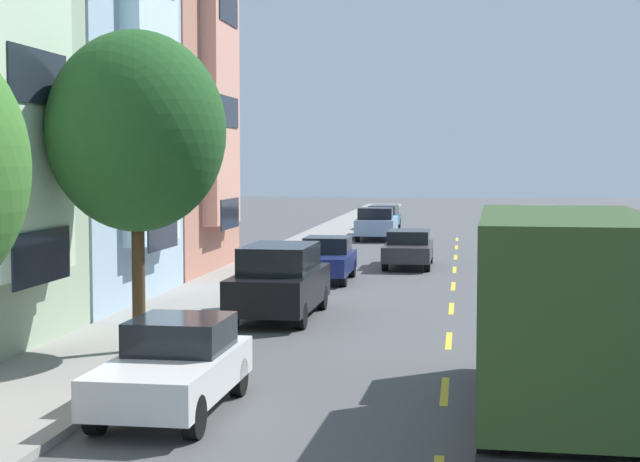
# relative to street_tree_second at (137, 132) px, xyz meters

# --- Properties ---
(ground_plane) EXTENTS (160.00, 160.00, 0.00)m
(ground_plane) POSITION_rel_street_tree_second_xyz_m (6.40, 15.86, -4.71)
(ground_plane) COLOR #4C4C4F
(sidewalk_left) EXTENTS (3.20, 120.00, 0.14)m
(sidewalk_left) POSITION_rel_street_tree_second_xyz_m (-0.70, 13.86, -4.64)
(sidewalk_left) COLOR gray
(sidewalk_left) RESTS_ON ground_plane
(lane_centerline_dashes) EXTENTS (0.14, 47.20, 0.01)m
(lane_centerline_dashes) POSITION_rel_street_tree_second_xyz_m (6.40, 10.36, -4.71)
(lane_centerline_dashes) COLOR yellow
(lane_centerline_dashes) RESTS_ON ground_plane
(townhouse_fourth_terracotta) EXTENTS (11.25, 7.84, 12.76)m
(townhouse_fourth_terracotta) POSITION_rel_street_tree_second_xyz_m (-7.52, 15.25, 1.47)
(townhouse_fourth_terracotta) COLOR #B27560
(townhouse_fourth_terracotta) RESTS_ON ground_plane
(street_tree_second) EXTENTS (3.70, 3.70, 6.66)m
(street_tree_second) POSITION_rel_street_tree_second_xyz_m (0.00, 0.00, 0.00)
(street_tree_second) COLOR #47331E
(street_tree_second) RESTS_ON sidewalk_left
(delivery_box_truck) EXTENTS (2.66, 8.15, 3.33)m
(delivery_box_truck) POSITION_rel_street_tree_second_xyz_m (8.19, -4.11, -2.81)
(delivery_box_truck) COLOR #2D471E
(delivery_box_truck) RESTS_ON ground_plane
(parked_hatchback_orange) EXTENTS (1.85, 4.05, 1.50)m
(parked_hatchback_orange) POSITION_rel_street_tree_second_xyz_m (10.82, 29.74, -3.95)
(parked_hatchback_orange) COLOR orange
(parked_hatchback_orange) RESTS_ON ground_plane
(parked_pickup_champagne) EXTENTS (2.12, 5.35, 1.73)m
(parked_pickup_champagne) POSITION_rel_street_tree_second_xyz_m (10.73, 9.06, -3.88)
(parked_pickup_champagne) COLOR tan
(parked_pickup_champagne) RESTS_ON ground_plane
(parked_pickup_sky) EXTENTS (2.10, 5.34, 1.73)m
(parked_pickup_sky) POSITION_rel_street_tree_second_xyz_m (2.17, 32.19, -3.88)
(parked_pickup_sky) COLOR #7A9EC6
(parked_pickup_sky) RESTS_ON ground_plane
(parked_wagon_teal) EXTENTS (1.93, 4.74, 1.50)m
(parked_wagon_teal) POSITION_rel_street_tree_second_xyz_m (1.94, 39.14, -3.91)
(parked_wagon_teal) COLOR #195B60
(parked_wagon_teal) RESTS_ON ground_plane
(parked_hatchback_forest) EXTENTS (1.74, 4.00, 1.50)m
(parked_hatchback_forest) POSITION_rel_street_tree_second_xyz_m (10.72, 24.24, -3.95)
(parked_hatchback_forest) COLOR #194C28
(parked_hatchback_forest) RESTS_ON ground_plane
(parked_suv_black) EXTENTS (2.02, 4.83, 1.93)m
(parked_suv_black) POSITION_rel_street_tree_second_xyz_m (1.95, 5.53, -3.72)
(parked_suv_black) COLOR black
(parked_suv_black) RESTS_ON ground_plane
(parked_hatchback_white) EXTENTS (1.79, 4.02, 1.50)m
(parked_hatchback_white) POSITION_rel_street_tree_second_xyz_m (2.05, -4.25, -3.95)
(parked_hatchback_white) COLOR silver
(parked_hatchback_white) RESTS_ON ground_plane
(parked_hatchback_navy) EXTENTS (1.76, 4.01, 1.50)m
(parked_hatchback_navy) POSITION_rel_street_tree_second_xyz_m (2.05, 13.66, -3.95)
(parked_hatchback_navy) COLOR navy
(parked_hatchback_navy) RESTS_ON ground_plane
(moving_charcoal_sedan) EXTENTS (1.80, 4.50, 1.43)m
(moving_charcoal_sedan) POSITION_rel_street_tree_second_xyz_m (4.60, 18.64, -3.96)
(moving_charcoal_sedan) COLOR #333338
(moving_charcoal_sedan) RESTS_ON ground_plane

